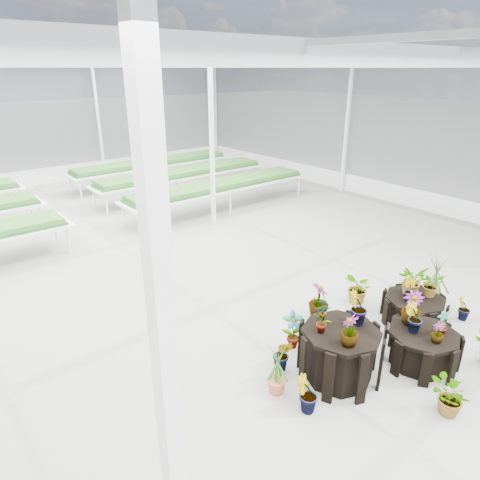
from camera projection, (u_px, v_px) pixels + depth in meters
ground_plane at (209, 318)px, 7.73m from camera, size 24.00×24.00×0.00m
greenhouse_shell at (206, 198)px, 6.89m from camera, size 18.00×24.00×4.50m
steel_frame at (206, 198)px, 6.89m from camera, size 18.00×24.00×4.50m
nursery_benches at (69, 204)px, 12.75m from camera, size 16.00×7.00×0.84m
plinth_tall at (339, 354)px, 6.12m from camera, size 1.48×1.48×0.79m
plinth_mid at (421, 348)px, 6.43m from camera, size 1.22×1.22×0.56m
plinth_low at (413, 310)px, 7.53m from camera, size 1.31×1.31×0.48m
nursery_plants at (389, 312)px, 6.99m from camera, size 4.62×3.42×1.32m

